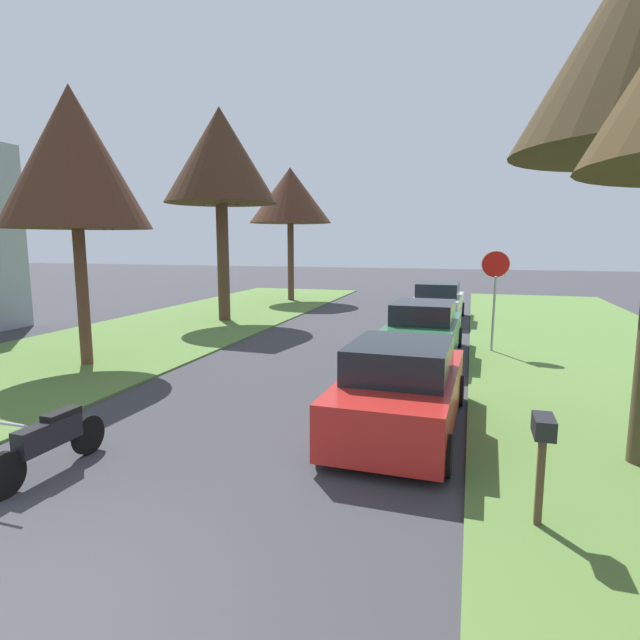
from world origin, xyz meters
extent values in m
plane|color=#38383D|center=(0.00, 0.00, 0.00)|extent=(120.00, 120.00, 0.00)
cylinder|color=#9EA0A5|center=(4.22, 12.56, 1.16)|extent=(0.07, 0.49, 2.22)
cylinder|color=white|center=(4.22, 12.83, 2.58)|extent=(0.81, 0.17, 0.79)
cylinder|color=red|center=(4.22, 12.84, 2.58)|extent=(0.76, 0.18, 0.75)
cylinder|color=#4C4129|center=(5.53, 4.91, 5.10)|extent=(0.84, 1.19, 1.49)
cylinder|color=brown|center=(-6.07, 8.07, 1.80)|extent=(0.30, 0.30, 3.50)
cone|color=#472A1D|center=(-6.07, 8.07, 5.30)|extent=(3.65, 3.65, 3.49)
cylinder|color=brown|center=(-6.08, 8.44, 4.21)|extent=(0.86, 0.17, 1.38)
cylinder|color=brown|center=(-5.49, 7.76, 4.29)|extent=(0.78, 1.30, 1.56)
cylinder|color=brown|center=(-5.66, 7.56, 3.99)|extent=(1.15, 0.97, 0.99)
cylinder|color=#4F3625|center=(-6.07, 15.99, 2.39)|extent=(0.47, 0.47, 4.67)
cone|color=#3F281A|center=(-6.07, 15.99, 6.56)|extent=(4.44, 4.44, 3.67)
cylinder|color=#4F3625|center=(-6.47, 16.44, 5.44)|extent=(1.16, 1.08, 1.57)
cylinder|color=#4F3625|center=(-6.26, 15.62, 5.40)|extent=(1.00, 0.65, 1.46)
cylinder|color=#4F3625|center=(-5.59, 16.06, 5.12)|extent=(0.36, 1.13, 0.97)
cylinder|color=brown|center=(-5.92, 23.71, 2.13)|extent=(0.34, 0.34, 4.16)
cone|color=#45291C|center=(-5.92, 23.71, 5.67)|extent=(4.40, 4.40, 2.91)
cylinder|color=brown|center=(-5.36, 23.77, 4.59)|extent=(0.28, 1.23, 0.89)
cylinder|color=brown|center=(-6.61, 23.47, 4.74)|extent=(0.65, 1.50, 1.19)
cylinder|color=brown|center=(-5.70, 24.25, 4.63)|extent=(1.23, 0.63, 0.95)
cube|color=red|center=(2.49, 5.74, 0.59)|extent=(1.96, 4.45, 0.85)
cube|color=black|center=(2.48, 5.52, 1.29)|extent=(1.66, 2.07, 0.56)
cylinder|color=black|center=(1.67, 7.41, 0.30)|extent=(0.22, 0.61, 0.60)
cylinder|color=black|center=(3.41, 7.36, 0.30)|extent=(0.22, 0.61, 0.60)
cylinder|color=black|center=(1.57, 4.11, 0.30)|extent=(0.22, 0.61, 0.60)
cylinder|color=black|center=(3.31, 4.06, 0.30)|extent=(0.22, 0.61, 0.60)
cube|color=#28663D|center=(2.33, 11.67, 0.59)|extent=(1.96, 4.45, 0.85)
cube|color=black|center=(2.33, 11.45, 1.29)|extent=(1.66, 2.07, 0.56)
cylinder|color=black|center=(1.52, 13.34, 0.30)|extent=(0.22, 0.61, 0.60)
cylinder|color=black|center=(3.25, 13.29, 0.30)|extent=(0.22, 0.61, 0.60)
cylinder|color=black|center=(1.41, 10.04, 0.30)|extent=(0.22, 0.61, 0.60)
cylinder|color=black|center=(3.15, 9.99, 0.30)|extent=(0.22, 0.61, 0.60)
cube|color=#BCBCC1|center=(2.30, 18.62, 0.59)|extent=(1.96, 4.45, 0.85)
cube|color=black|center=(2.29, 18.40, 1.29)|extent=(1.66, 2.07, 0.56)
cylinder|color=black|center=(1.48, 20.29, 0.30)|extent=(0.22, 0.61, 0.60)
cylinder|color=black|center=(3.22, 20.24, 0.30)|extent=(0.22, 0.61, 0.60)
cylinder|color=black|center=(1.38, 16.99, 0.30)|extent=(0.22, 0.61, 0.60)
cylinder|color=black|center=(3.12, 16.94, 0.30)|extent=(0.22, 0.61, 0.60)
cylinder|color=black|center=(-2.02, 1.86, 0.30)|extent=(0.12, 0.60, 0.60)
cylinder|color=black|center=(-1.97, 3.31, 0.30)|extent=(0.12, 0.60, 0.60)
cube|color=black|center=(-1.99, 2.59, 0.58)|extent=(0.27, 1.02, 0.36)
cube|color=black|center=(-1.99, 2.84, 0.78)|extent=(0.24, 0.57, 0.12)
cylinder|color=#9EA0A5|center=(-2.01, 1.96, 0.95)|extent=(0.60, 0.06, 0.04)
cube|color=brown|center=(4.40, 3.02, 0.58)|extent=(0.08, 0.08, 1.05)
cube|color=black|center=(4.40, 3.02, 1.21)|extent=(0.22, 0.44, 0.22)
camera|label=1|loc=(3.56, -2.89, 3.23)|focal=28.89mm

